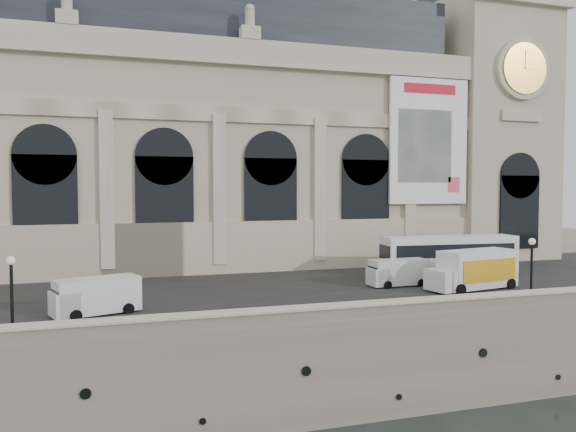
# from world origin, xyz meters

# --- Properties ---
(quay) EXTENTS (160.00, 70.00, 6.00)m
(quay) POSITION_xyz_m (0.00, 35.00, 3.00)
(quay) COLOR gray
(quay) RESTS_ON ground
(street) EXTENTS (160.00, 24.00, 0.06)m
(street) POSITION_xyz_m (0.00, 14.00, 6.03)
(street) COLOR #2D2D2D
(street) RESTS_ON quay
(parapet) EXTENTS (160.00, 1.40, 1.21)m
(parapet) POSITION_xyz_m (0.00, 0.60, 6.62)
(parapet) COLOR gray
(parapet) RESTS_ON quay
(museum) EXTENTS (69.00, 18.70, 29.10)m
(museum) POSITION_xyz_m (-5.98, 30.86, 19.72)
(museum) COLOR #C2B295
(museum) RESTS_ON quay
(clock_pavilion) EXTENTS (13.00, 14.72, 36.70)m
(clock_pavilion) POSITION_xyz_m (34.00, 27.93, 23.42)
(clock_pavilion) COLOR #C2B295
(clock_pavilion) RESTS_ON quay
(bus_right) EXTENTS (12.86, 3.77, 3.74)m
(bus_right) POSITION_xyz_m (20.92, 14.36, 8.10)
(bus_right) COLOR silver
(bus_right) RESTS_ON quay
(van_b) EXTENTS (5.73, 3.68, 2.39)m
(van_b) POSITION_xyz_m (-9.87, 7.44, 7.22)
(van_b) COLOR silver
(van_b) RESTS_ON quay
(van_c) EXTENTS (5.04, 2.15, 2.23)m
(van_c) POSITION_xyz_m (13.73, 11.18, 7.14)
(van_c) COLOR silver
(van_c) RESTS_ON quay
(box_truck) EXTENTS (8.18, 3.93, 3.17)m
(box_truck) POSITION_xyz_m (18.94, 7.96, 7.59)
(box_truck) COLOR silver
(box_truck) RESTS_ON quay
(lamp_left) EXTENTS (0.46, 0.46, 4.52)m
(lamp_left) POSITION_xyz_m (-13.75, 2.66, 8.25)
(lamp_left) COLOR black
(lamp_left) RESTS_ON quay
(lamp_right) EXTENTS (0.48, 0.48, 4.67)m
(lamp_right) POSITION_xyz_m (19.27, 1.86, 8.33)
(lamp_right) COLOR black
(lamp_right) RESTS_ON quay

